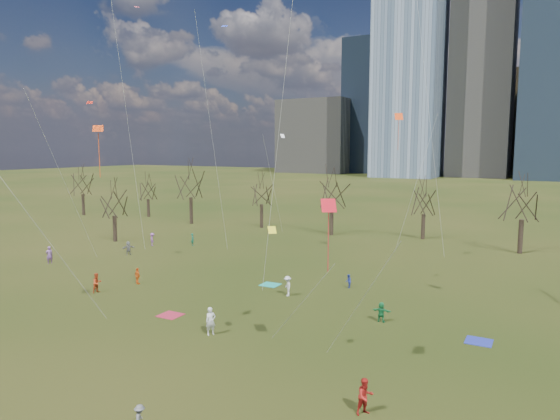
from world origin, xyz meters
The scene contains 19 objects.
ground centered at (0.00, 0.00, 0.00)m, with size 500.00×500.00×0.00m, color black.
downtown_skyline centered at (-2.43, 210.64, 39.01)m, with size 212.50×78.00×118.00m.
bare_tree_row centered at (-0.09, 37.22, 6.12)m, with size 113.04×29.80×9.50m.
blanket_teal centered at (-1.78, 13.45, 0.01)m, with size 1.60×1.50×0.03m, color teal.
blanket_navy centered at (16.29, 8.29, 0.01)m, with size 1.60×1.50×0.03m, color #222FA1.
blanket_crimson centered at (-4.13, 2.84, 0.01)m, with size 1.60×1.50×0.03m, color #AF233D.
person_1 centered at (0.73, 1.20, 0.92)m, with size 0.67×0.44×1.83m, color silver.
person_2 centered at (-13.43, 4.40, 0.84)m, with size 0.82×0.64×1.68m, color #BE3F1B.
person_3 centered at (4.86, -9.47, 0.63)m, with size 0.82×0.47×1.26m, color slate.
person_4 centered at (-12.35, 7.98, 0.74)m, with size 0.87×0.36×1.48m, color orange.
person_5 centered at (9.78, 8.87, 0.72)m, with size 1.33×0.42×1.43m, color #1C7F41.
person_7 centered at (-26.44, 9.56, 0.92)m, with size 0.67×0.44×1.84m, color #8752A4.
person_8 centered at (4.70, 15.84, 0.60)m, with size 0.59×0.46×1.21m, color #2637A8.
person_9 centered at (1.12, 11.23, 0.84)m, with size 1.08×0.62×1.67m, color silver.
person_11 centered at (-22.30, 16.71, 0.78)m, with size 1.44×0.46×1.55m, color slate.
person_13 centered at (-19.36, 24.64, 0.76)m, with size 0.56×0.37×1.53m, color #16674D.
person_14 centered at (12.82, -3.42, 0.86)m, with size 0.83×0.65×1.72m, color #B21E19.
person_15 centered at (-23.65, 22.08, 0.81)m, with size 1.05×0.60×1.62m, color #8C4C99.
kites_airborne centered at (5.50, 13.59, 13.56)m, with size 54.20×43.40×36.31m.
Camera 1 is at (19.67, -24.18, 12.10)m, focal length 32.00 mm.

